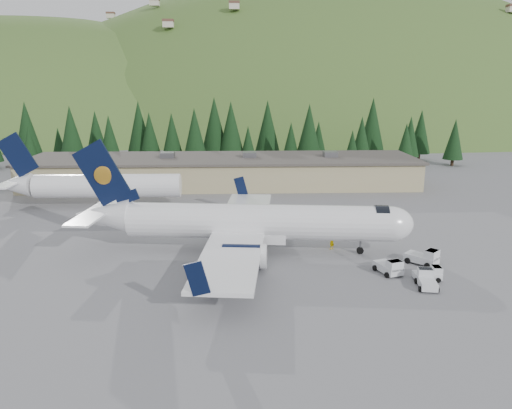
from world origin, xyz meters
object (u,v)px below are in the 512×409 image
object	(u,v)px
second_airliner	(89,185)
baggage_tug_d	(390,267)
baggage_tug_a	(430,274)
airliner	(248,223)
baggage_tug_c	(426,280)
terminal_building	(222,171)
baggage_tug_b	(424,257)
ramp_worker	(332,241)

from	to	relation	value
second_airliner	baggage_tug_d	bearing A→B (deg)	-37.80
second_airliner	baggage_tug_a	bearing A→B (deg)	-36.89
second_airliner	baggage_tug_d	distance (m)	47.82
airliner	baggage_tug_c	size ratio (longest dim) A/B	12.25
terminal_building	baggage_tug_d	size ratio (longest dim) A/B	20.73
baggage_tug_b	ramp_worker	distance (m)	10.23
baggage_tug_c	baggage_tug_a	bearing A→B (deg)	-21.24
baggage_tug_b	ramp_worker	size ratio (longest dim) A/B	1.82
baggage_tug_a	terminal_building	size ratio (longest dim) A/B	0.04
second_airliner	ramp_worker	size ratio (longest dim) A/B	14.32
baggage_tug_b	baggage_tug_c	world-z (taller)	baggage_tug_b
baggage_tug_d	ramp_worker	distance (m)	8.96
terminal_building	baggage_tug_d	xyz separation A→B (m)	(17.82, -45.27, -1.88)
airliner	baggage_tug_b	bearing A→B (deg)	-8.84
baggage_tug_b	terminal_building	size ratio (longest dim) A/B	0.05
second_airliner	baggage_tug_d	world-z (taller)	second_airliner
baggage_tug_d	airliner	bearing A→B (deg)	-136.94
terminal_building	ramp_worker	size ratio (longest dim) A/B	36.97
airliner	baggage_tug_a	size ratio (longest dim) A/B	14.33
baggage_tug_a	baggage_tug_d	distance (m)	3.78
ramp_worker	baggage_tug_c	bearing A→B (deg)	77.55
terminal_building	ramp_worker	world-z (taller)	terminal_building
second_airliner	terminal_building	bearing A→B (deg)	38.78
airliner	baggage_tug_d	world-z (taller)	airliner
airliner	baggage_tug_c	xyz separation A→B (m)	(16.37, -10.65, -2.65)
baggage_tug_c	ramp_worker	distance (m)	13.02
baggage_tug_b	terminal_building	bearing A→B (deg)	163.46
baggage_tug_a	baggage_tug_d	xyz separation A→B (m)	(-3.42, 1.61, 0.12)
second_airliner	baggage_tug_a	world-z (taller)	second_airliner
baggage_tug_a	baggage_tug_c	size ratio (longest dim) A/B	0.85
baggage_tug_c	baggage_tug_d	distance (m)	4.09
baggage_tug_c	baggage_tug_b	bearing A→B (deg)	-9.77
second_airliner	terminal_building	xyz separation A→B (m)	(19.91, 16.00, -0.70)
baggage_tug_c	ramp_worker	xyz separation A→B (m)	(-6.82, 11.08, 0.27)
second_airliner	baggage_tug_b	size ratio (longest dim) A/B	7.86
baggage_tug_a	baggage_tug_b	size ratio (longest dim) A/B	0.76
baggage_tug_c	ramp_worker	world-z (taller)	ramp_worker
second_airliner	baggage_tug_c	distance (m)	51.77
baggage_tug_c	ramp_worker	bearing A→B (deg)	40.35
airliner	baggage_tug_d	xyz separation A→B (m)	(13.91, -7.39, -2.61)
second_airliner	baggage_tug_d	size ratio (longest dim) A/B	8.03
terminal_building	baggage_tug_d	distance (m)	48.69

